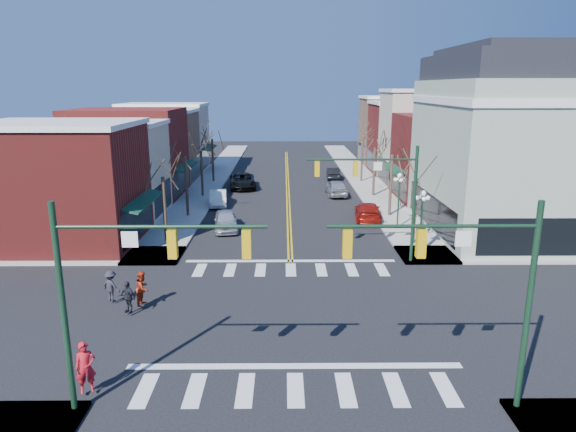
{
  "coord_description": "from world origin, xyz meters",
  "views": [
    {
      "loc": [
        -0.4,
        -22.47,
        10.54
      ],
      "look_at": [
        -0.15,
        8.16,
        2.8
      ],
      "focal_mm": 32.0,
      "sensor_mm": 36.0,
      "label": 1
    }
  ],
  "objects_px": {
    "pedestrian_red_a": "(86,367)",
    "car_right_mid": "(336,188)",
    "car_left_far": "(243,181)",
    "car_right_far": "(333,173)",
    "car_left_near": "(226,220)",
    "victorian_corner": "(518,142)",
    "pedestrian_red_b": "(143,288)",
    "pedestrian_dark_a": "(128,297)",
    "pedestrian_dark_b": "(111,286)",
    "car_right_near": "(368,211)",
    "lamppost_corner": "(422,212)",
    "car_left_mid": "(218,198)",
    "lamppost_midblock": "(399,191)"
  },
  "relations": [
    {
      "from": "victorian_corner",
      "to": "pedestrian_dark_a",
      "type": "xyz_separation_m",
      "value": [
        -24.28,
        -14.42,
        -5.74
      ]
    },
    {
      "from": "pedestrian_red_a",
      "to": "car_right_mid",
      "type": "bearing_deg",
      "value": 45.05
    },
    {
      "from": "lamppost_corner",
      "to": "car_left_mid",
      "type": "height_order",
      "value": "lamppost_corner"
    },
    {
      "from": "victorian_corner",
      "to": "car_left_mid",
      "type": "height_order",
      "value": "victorian_corner"
    },
    {
      "from": "car_left_mid",
      "to": "pedestrian_dark_b",
      "type": "height_order",
      "value": "pedestrian_dark_b"
    },
    {
      "from": "car_left_mid",
      "to": "car_right_mid",
      "type": "xyz_separation_m",
      "value": [
        11.2,
        4.36,
        0.1
      ]
    },
    {
      "from": "lamppost_midblock",
      "to": "car_left_far",
      "type": "height_order",
      "value": "lamppost_midblock"
    },
    {
      "from": "victorian_corner",
      "to": "car_right_far",
      "type": "height_order",
      "value": "victorian_corner"
    },
    {
      "from": "lamppost_midblock",
      "to": "pedestrian_dark_b",
      "type": "height_order",
      "value": "lamppost_midblock"
    },
    {
      "from": "lamppost_midblock",
      "to": "pedestrian_dark_a",
      "type": "height_order",
      "value": "lamppost_midblock"
    },
    {
      "from": "car_left_far",
      "to": "pedestrian_dark_a",
      "type": "height_order",
      "value": "pedestrian_dark_a"
    },
    {
      "from": "car_left_near",
      "to": "car_left_far",
      "type": "bearing_deg",
      "value": 82.16
    },
    {
      "from": "car_left_far",
      "to": "car_right_far",
      "type": "relative_size",
      "value": 1.39
    },
    {
      "from": "lamppost_midblock",
      "to": "car_left_near",
      "type": "height_order",
      "value": "lamppost_midblock"
    },
    {
      "from": "car_right_mid",
      "to": "pedestrian_dark_b",
      "type": "distance_m",
      "value": 29.57
    },
    {
      "from": "car_left_near",
      "to": "lamppost_corner",
      "type": "bearing_deg",
      "value": -34.34
    },
    {
      "from": "car_left_mid",
      "to": "car_right_mid",
      "type": "height_order",
      "value": "car_right_mid"
    },
    {
      "from": "lamppost_corner",
      "to": "car_right_far",
      "type": "height_order",
      "value": "lamppost_corner"
    },
    {
      "from": "car_right_far",
      "to": "car_left_mid",
      "type": "bearing_deg",
      "value": 51.64
    },
    {
      "from": "car_left_near",
      "to": "pedestrian_red_b",
      "type": "bearing_deg",
      "value": -107.93
    },
    {
      "from": "pedestrian_red_a",
      "to": "pedestrian_dark_a",
      "type": "relative_size",
      "value": 1.22
    },
    {
      "from": "car_right_near",
      "to": "pedestrian_red_b",
      "type": "xyz_separation_m",
      "value": [
        -13.7,
        -16.91,
        0.29
      ]
    },
    {
      "from": "victorian_corner",
      "to": "car_left_near",
      "type": "height_order",
      "value": "victorian_corner"
    },
    {
      "from": "car_right_near",
      "to": "pedestrian_red_a",
      "type": "relative_size",
      "value": 2.64
    },
    {
      "from": "pedestrian_red_b",
      "to": "victorian_corner",
      "type": "bearing_deg",
      "value": -52.12
    },
    {
      "from": "car_left_near",
      "to": "pedestrian_dark_a",
      "type": "relative_size",
      "value": 2.81
    },
    {
      "from": "car_left_mid",
      "to": "car_right_near",
      "type": "bearing_deg",
      "value": -29.12
    },
    {
      "from": "pedestrian_red_b",
      "to": "pedestrian_dark_a",
      "type": "bearing_deg",
      "value": 159.39
    },
    {
      "from": "pedestrian_dark_a",
      "to": "pedestrian_dark_b",
      "type": "bearing_deg",
      "value": 164.85
    },
    {
      "from": "lamppost_midblock",
      "to": "pedestrian_red_b",
      "type": "bearing_deg",
      "value": -137.79
    },
    {
      "from": "car_right_mid",
      "to": "car_left_far",
      "type": "bearing_deg",
      "value": -24.7
    },
    {
      "from": "car_left_near",
      "to": "car_left_mid",
      "type": "xyz_separation_m",
      "value": [
        -1.6,
        8.21,
        -0.04
      ]
    },
    {
      "from": "car_left_near",
      "to": "car_right_near",
      "type": "distance_m",
      "value": 11.56
    },
    {
      "from": "car_left_mid",
      "to": "lamppost_corner",
      "type": "bearing_deg",
      "value": -51.65
    },
    {
      "from": "car_right_near",
      "to": "pedestrian_red_a",
      "type": "xyz_separation_m",
      "value": [
        -13.7,
        -24.32,
        0.37
      ]
    },
    {
      "from": "car_left_far",
      "to": "car_right_far",
      "type": "bearing_deg",
      "value": 22.57
    },
    {
      "from": "victorian_corner",
      "to": "pedestrian_red_b",
      "type": "distance_m",
      "value": 27.97
    },
    {
      "from": "lamppost_corner",
      "to": "car_left_far",
      "type": "height_order",
      "value": "lamppost_corner"
    },
    {
      "from": "car_right_mid",
      "to": "pedestrian_dark_b",
      "type": "xyz_separation_m",
      "value": [
        -13.79,
        -26.15,
        0.14
      ]
    },
    {
      "from": "car_right_mid",
      "to": "pedestrian_red_b",
      "type": "relative_size",
      "value": 2.74
    },
    {
      "from": "lamppost_midblock",
      "to": "pedestrian_red_b",
      "type": "height_order",
      "value": "lamppost_midblock"
    },
    {
      "from": "car_left_near",
      "to": "pedestrian_red_a",
      "type": "xyz_separation_m",
      "value": [
        -2.5,
        -21.45,
        0.35
      ]
    },
    {
      "from": "car_left_far",
      "to": "pedestrian_red_b",
      "type": "height_order",
      "value": "pedestrian_red_b"
    },
    {
      "from": "car_right_mid",
      "to": "lamppost_midblock",
      "type": "bearing_deg",
      "value": 102.52
    },
    {
      "from": "victorian_corner",
      "to": "lamppost_corner",
      "type": "bearing_deg",
      "value": -144.14
    },
    {
      "from": "car_left_far",
      "to": "pedestrian_dark_b",
      "type": "relative_size",
      "value": 3.58
    },
    {
      "from": "car_right_near",
      "to": "pedestrian_red_b",
      "type": "relative_size",
      "value": 2.89
    },
    {
      "from": "victorian_corner",
      "to": "car_right_mid",
      "type": "relative_size",
      "value": 3.03
    },
    {
      "from": "victorian_corner",
      "to": "pedestrian_dark_a",
      "type": "bearing_deg",
      "value": -149.28
    },
    {
      "from": "pedestrian_dark_b",
      "to": "pedestrian_dark_a",
      "type": "bearing_deg",
      "value": 158.97
    }
  ]
}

